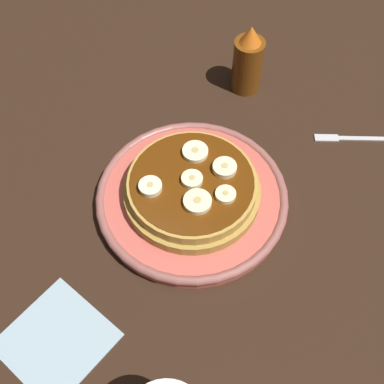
{
  "coord_description": "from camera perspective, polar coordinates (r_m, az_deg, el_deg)",
  "views": [
    {
      "loc": [
        34.48,
        12.29,
        57.33
      ],
      "look_at": [
        0.0,
        0.0,
        2.44
      ],
      "focal_mm": 46.98,
      "sensor_mm": 36.0,
      "label": 1
    }
  ],
  "objects": [
    {
      "name": "ground_plane",
      "position": [
        0.69,
        -0.0,
        -1.81
      ],
      "size": [
        140.0,
        140.0,
        3.0
      ],
      "primitive_type": "cube",
      "color": "black"
    },
    {
      "name": "plate",
      "position": [
        0.67,
        -0.0,
        -0.62
      ],
      "size": [
        25.64,
        25.64,
        2.11
      ],
      "color": "#CC594C",
      "rests_on": "ground_plane"
    },
    {
      "name": "pancake_stack",
      "position": [
        0.65,
        0.06,
        0.57
      ],
      "size": [
        17.98,
        17.98,
        3.29
      ],
      "color": "#AB853B",
      "rests_on": "plate"
    },
    {
      "name": "banana_slice_0",
      "position": [
        0.64,
        -0.22,
        1.6
      ],
      "size": [
        2.77,
        2.77,
        0.92
      ],
      "color": "#F3F1B9",
      "rests_on": "pancake_stack"
    },
    {
      "name": "banana_slice_1",
      "position": [
        0.65,
        3.72,
        2.73
      ],
      "size": [
        3.14,
        3.14,
        1.07
      ],
      "color": "#FAEBB6",
      "rests_on": "pancake_stack"
    },
    {
      "name": "banana_slice_2",
      "position": [
        0.66,
        0.37,
        4.57
      ],
      "size": [
        3.45,
        3.45,
        0.88
      ],
      "color": "#EFF0BE",
      "rests_on": "pancake_stack"
    },
    {
      "name": "banana_slice_3",
      "position": [
        0.63,
        -4.75,
        0.58
      ],
      "size": [
        2.96,
        2.96,
        1.07
      ],
      "color": "#F2F4C4",
      "rests_on": "pancake_stack"
    },
    {
      "name": "banana_slice_4",
      "position": [
        0.62,
        0.62,
        -1.14
      ],
      "size": [
        3.55,
        3.55,
        0.95
      ],
      "color": "#FDEFB6",
      "rests_on": "pancake_stack"
    },
    {
      "name": "banana_slice_5",
      "position": [
        0.62,
        3.83,
        -0.32
      ],
      "size": [
        2.61,
        2.61,
        0.88
      ],
      "color": "#F8F3B5",
      "rests_on": "pancake_stack"
    },
    {
      "name": "napkin",
      "position": [
        0.62,
        -15.15,
        -15.93
      ],
      "size": [
        14.14,
        14.14,
        0.3
      ],
      "primitive_type": "cube",
      "rotation": [
        0.0,
        0.0,
        -0.35
      ],
      "color": "#99B2BF",
      "rests_on": "ground_plane"
    },
    {
      "name": "fork",
      "position": [
        0.78,
        17.83,
        5.86
      ],
      "size": [
        4.99,
        12.66,
        0.5
      ],
      "color": "silver",
      "rests_on": "ground_plane"
    },
    {
      "name": "syrup_bottle",
      "position": [
        0.79,
        6.36,
        14.51
      ],
      "size": [
        4.64,
        4.64,
        11.52
      ],
      "color": "brown",
      "rests_on": "ground_plane"
    }
  ]
}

